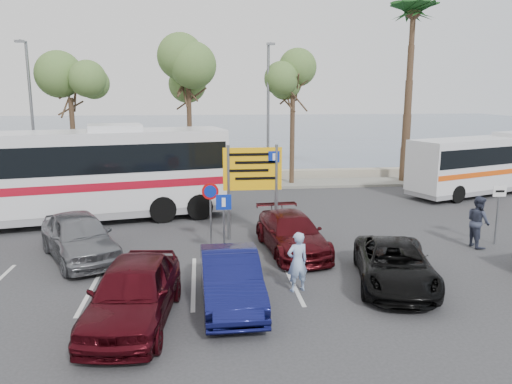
{
  "coord_description": "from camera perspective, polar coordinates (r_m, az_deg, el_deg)",
  "views": [
    {
      "loc": [
        -0.92,
        -15.06,
        5.54
      ],
      "look_at": [
        1.11,
        3.0,
        1.86
      ],
      "focal_mm": 35.0,
      "sensor_mm": 36.0,
      "label": 1
    }
  ],
  "objects": [
    {
      "name": "ground",
      "position": [
        16.07,
        -2.77,
        -8.74
      ],
      "size": [
        120.0,
        120.0,
        0.0
      ],
      "primitive_type": "plane",
      "color": "#303033",
      "rests_on": "ground"
    },
    {
      "name": "kerb_strip",
      "position": [
        29.58,
        -4.52,
        0.77
      ],
      "size": [
        44.0,
        2.4,
        0.15
      ],
      "primitive_type": "cube",
      "color": "gray",
      "rests_on": "ground"
    },
    {
      "name": "seawall",
      "position": [
        31.51,
        -4.65,
        1.84
      ],
      "size": [
        48.0,
        0.8,
        0.6
      ],
      "primitive_type": "cube",
      "color": "#9F977F",
      "rests_on": "ground"
    },
    {
      "name": "sea",
      "position": [
        75.26,
        -5.74,
        7.18
      ],
      "size": [
        140.0,
        140.0,
        0.0
      ],
      "primitive_type": "plane",
      "color": "#44596E",
      "rests_on": "ground"
    },
    {
      "name": "tree_left",
      "position": [
        29.91,
        -20.55,
        11.63
      ],
      "size": [
        3.2,
        3.2,
        7.2
      ],
      "color": "#382619",
      "rests_on": "kerb_strip"
    },
    {
      "name": "tree_mid",
      "position": [
        29.08,
        -7.77,
        13.54
      ],
      "size": [
        3.2,
        3.2,
        8.0
      ],
      "color": "#382619",
      "rests_on": "kerb_strip"
    },
    {
      "name": "tree_right",
      "position": [
        29.56,
        4.25,
        12.63
      ],
      "size": [
        3.2,
        3.2,
        7.4
      ],
      "color": "#382619",
      "rests_on": "kerb_strip"
    },
    {
      "name": "palm_tree",
      "position": [
        31.89,
        17.53,
        18.74
      ],
      "size": [
        4.8,
        4.8,
        11.2
      ],
      "color": "#382619",
      "rests_on": "kerb_strip"
    },
    {
      "name": "street_lamp_left",
      "position": [
        30.0,
        -24.33,
        8.65
      ],
      "size": [
        0.45,
        1.15,
        8.01
      ],
      "color": "slate",
      "rests_on": "kerb_strip"
    },
    {
      "name": "street_lamp_right",
      "position": [
        28.86,
        1.42,
        9.58
      ],
      "size": [
        0.45,
        1.15,
        8.01
      ],
      "color": "slate",
      "rests_on": "kerb_strip"
    },
    {
      "name": "direction_sign",
      "position": [
        18.62,
        -0.39,
        1.83
      ],
      "size": [
        2.2,
        0.12,
        3.6
      ],
      "color": "slate",
      "rests_on": "ground"
    },
    {
      "name": "sign_no_stop",
      "position": [
        17.89,
        -5.23,
        -1.41
      ],
      "size": [
        0.6,
        0.08,
        2.35
      ],
      "color": "slate",
      "rests_on": "ground"
    },
    {
      "name": "sign_parking",
      "position": [
        16.38,
        -3.7,
        -2.97
      ],
      "size": [
        0.5,
        0.07,
        2.25
      ],
      "color": "slate",
      "rests_on": "ground"
    },
    {
      "name": "sign_taxi",
      "position": [
        20.14,
        25.93,
        -1.52
      ],
      "size": [
        0.5,
        0.07,
        2.2
      ],
      "color": "slate",
      "rests_on": "ground"
    },
    {
      "name": "lane_markings",
      "position": [
        15.11,
        -6.91,
        -10.14
      ],
      "size": [
        12.02,
        4.2,
        0.01
      ],
      "primitive_type": null,
      "color": "silver",
      "rests_on": "ground"
    },
    {
      "name": "coach_bus_left",
      "position": [
        22.56,
        -20.65,
        1.49
      ],
      "size": [
        13.62,
        5.61,
        4.15
      ],
      "color": "silver",
      "rests_on": "ground"
    },
    {
      "name": "coach_bus_right",
      "position": [
        30.38,
        25.3,
        2.76
      ],
      "size": [
        10.67,
        5.88,
        3.29
      ],
      "color": "silver",
      "rests_on": "ground"
    },
    {
      "name": "car_silver_a",
      "position": [
        17.7,
        -19.55,
        -4.8
      ],
      "size": [
        3.73,
        4.98,
        1.58
      ],
      "primitive_type": "imported",
      "rotation": [
        0.0,
        0.0,
        0.46
      ],
      "color": "slate",
      "rests_on": "ground"
    },
    {
      "name": "car_blue",
      "position": [
        13.32,
        -2.92,
        -9.85
      ],
      "size": [
        1.61,
        4.32,
        1.41
      ],
      "primitive_type": "imported",
      "rotation": [
        0.0,
        0.0,
        0.03
      ],
      "color": "#0F134A",
      "rests_on": "ground"
    },
    {
      "name": "car_maroon",
      "position": [
        17.54,
        4.11,
        -4.72
      ],
      "size": [
        2.33,
        4.75,
        1.33
      ],
      "primitive_type": "imported",
      "rotation": [
        0.0,
        0.0,
        0.1
      ],
      "color": "#450B10",
      "rests_on": "ground"
    },
    {
      "name": "car_red",
      "position": [
        12.61,
        -13.84,
        -11.04
      ],
      "size": [
        2.34,
        4.8,
        1.58
      ],
      "primitive_type": "imported",
      "rotation": [
        0.0,
        0.0,
        -0.11
      ],
      "color": "#400910",
      "rests_on": "ground"
    },
    {
      "name": "suv_black",
      "position": [
        15.11,
        15.55,
        -7.97
      ],
      "size": [
        3.05,
        4.85,
        1.25
      ],
      "primitive_type": "imported",
      "rotation": [
        0.0,
        0.0,
        -0.23
      ],
      "color": "black",
      "rests_on": "ground"
    },
    {
      "name": "pedestrian_near",
      "position": [
        14.12,
        4.76,
        -7.95
      ],
      "size": [
        0.71,
        0.56,
        1.72
      ],
      "primitive_type": "imported",
      "rotation": [
        0.0,
        0.0,
        3.41
      ],
      "color": "#9AB6E0",
      "rests_on": "ground"
    },
    {
      "name": "pedestrian_far",
      "position": [
        19.66,
        24.06,
        -3.11
      ],
      "size": [
        0.75,
        0.94,
        1.88
      ],
      "primitive_type": "imported",
      "rotation": [
        0.0,
        0.0,
        1.61
      ],
      "color": "#303548",
      "rests_on": "ground"
    }
  ]
}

